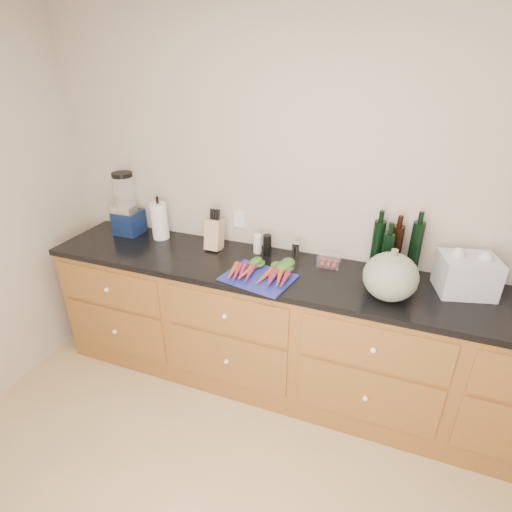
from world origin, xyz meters
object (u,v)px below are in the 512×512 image
at_px(tomato_box, 329,261).
at_px(squash, 390,277).
at_px(blender_appliance, 127,208).
at_px(paper_towel, 160,221).
at_px(cutting_board, 258,278).
at_px(knife_block, 214,234).
at_px(carrots, 261,270).

bearing_deg(tomato_box, squash, -35.19).
bearing_deg(blender_appliance, paper_towel, 0.53).
relative_size(cutting_board, knife_block, 1.93).
bearing_deg(knife_block, carrots, -29.88).
height_order(paper_towel, tomato_box, paper_towel).
bearing_deg(squash, carrots, -179.22).
bearing_deg(blender_appliance, squash, -7.67).
relative_size(cutting_board, squash, 1.37).
distance_m(cutting_board, squash, 0.77).
bearing_deg(squash, knife_block, 168.52).
relative_size(blender_appliance, knife_block, 2.22).
bearing_deg(blender_appliance, carrots, -12.95).
xyz_separation_m(knife_block, tomato_box, (0.81, 0.03, -0.07)).
distance_m(carrots, knife_block, 0.52).
height_order(blender_appliance, tomato_box, blender_appliance).
relative_size(squash, blender_appliance, 0.64).
bearing_deg(blender_appliance, knife_block, -1.35).
xyz_separation_m(carrots, squash, (0.76, 0.01, 0.10)).
relative_size(carrots, tomato_box, 2.82).
distance_m(carrots, paper_towel, 0.95).
height_order(carrots, squash, squash).
bearing_deg(paper_towel, tomato_box, 0.45).
xyz_separation_m(carrots, blender_appliance, (-1.18, 0.27, 0.17)).
bearing_deg(cutting_board, tomato_box, 41.64).
bearing_deg(tomato_box, carrots, -142.53).
relative_size(cutting_board, paper_towel, 1.51).
relative_size(paper_towel, knife_block, 1.28).
bearing_deg(tomato_box, cutting_board, -138.36).
height_order(squash, knife_block, squash).
height_order(carrots, blender_appliance, blender_appliance).
xyz_separation_m(cutting_board, paper_towel, (-0.90, 0.32, 0.13)).
xyz_separation_m(squash, blender_appliance, (-1.94, 0.26, 0.07)).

